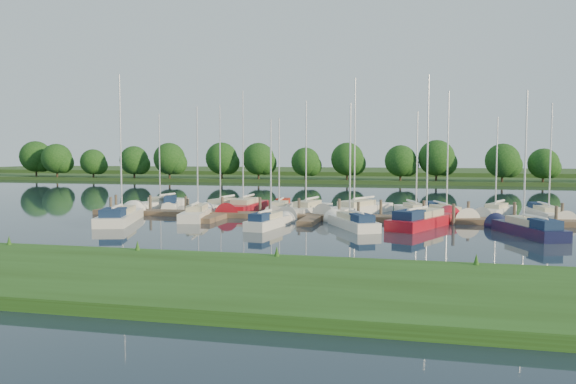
% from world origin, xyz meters
% --- Properties ---
extents(ground, '(260.00, 260.00, 0.00)m').
position_xyz_m(ground, '(0.00, 0.00, 0.00)').
color(ground, '#192532').
rests_on(ground, ground).
extents(near_bank, '(90.00, 10.00, 0.50)m').
position_xyz_m(near_bank, '(0.00, -16.00, 0.25)').
color(near_bank, '#234513').
rests_on(near_bank, ground).
extents(dock, '(40.00, 6.00, 0.40)m').
position_xyz_m(dock, '(0.00, 7.31, 0.20)').
color(dock, brown).
rests_on(dock, ground).
extents(mooring_pilings, '(38.24, 2.84, 2.00)m').
position_xyz_m(mooring_pilings, '(0.00, 8.43, 0.60)').
color(mooring_pilings, '#473D33').
rests_on(mooring_pilings, ground).
extents(far_shore, '(180.00, 30.00, 0.60)m').
position_xyz_m(far_shore, '(0.00, 75.00, 0.30)').
color(far_shore, '#2B481B').
rests_on(far_shore, ground).
extents(distant_hill, '(220.00, 40.00, 1.40)m').
position_xyz_m(distant_hill, '(0.00, 100.00, 0.70)').
color(distant_hill, '#2C4A20').
rests_on(distant_hill, ground).
extents(treeline, '(146.72, 9.34, 8.30)m').
position_xyz_m(treeline, '(-1.67, 61.88, 4.20)').
color(treeline, '#38281C').
rests_on(treeline, ground).
extents(sailboat_n_0, '(2.82, 7.61, 9.68)m').
position_xyz_m(sailboat_n_0, '(-16.87, 14.36, 0.28)').
color(sailboat_n_0, white).
rests_on(sailboat_n_0, ground).
extents(motorboat, '(2.74, 4.84, 1.50)m').
position_xyz_m(motorboat, '(-15.50, 13.39, 0.33)').
color(motorboat, white).
rests_on(motorboat, ground).
extents(sailboat_n_2, '(2.96, 8.19, 10.35)m').
position_xyz_m(sailboat_n_2, '(-10.05, 13.09, 0.27)').
color(sailboat_n_2, white).
rests_on(sailboat_n_2, ground).
extents(sailboat_n_3, '(2.34, 9.04, 11.57)m').
position_xyz_m(sailboat_n_3, '(-7.57, 12.33, 0.28)').
color(sailboat_n_3, '#A30F1C').
rests_on(sailboat_n_3, ground).
extents(sailboat_n_4, '(2.13, 7.02, 8.96)m').
position_xyz_m(sailboat_n_4, '(-4.27, 12.78, 0.31)').
color(sailboat_n_4, white).
rests_on(sailboat_n_4, ground).
extents(sailboat_n_5, '(3.34, 8.15, 10.44)m').
position_xyz_m(sailboat_n_5, '(-1.38, 11.23, 0.28)').
color(sailboat_n_5, white).
rests_on(sailboat_n_5, ground).
extents(sailboat_n_6, '(5.83, 9.56, 12.46)m').
position_xyz_m(sailboat_n_6, '(2.78, 12.46, 0.28)').
color(sailboat_n_6, white).
rests_on(sailboat_n_6, ground).
extents(sailboat_n_7, '(3.67, 7.30, 9.36)m').
position_xyz_m(sailboat_n_7, '(7.95, 12.65, 0.27)').
color(sailboat_n_7, white).
rests_on(sailboat_n_7, ground).
extents(sailboat_n_8, '(4.41, 8.75, 11.00)m').
position_xyz_m(sailboat_n_8, '(10.44, 12.34, 0.30)').
color(sailboat_n_8, white).
rests_on(sailboat_n_8, ground).
extents(sailboat_n_9, '(4.01, 6.76, 8.90)m').
position_xyz_m(sailboat_n_9, '(14.90, 14.63, 0.27)').
color(sailboat_n_9, white).
rests_on(sailboat_n_9, ground).
extents(sailboat_n_10, '(2.62, 7.84, 9.88)m').
position_xyz_m(sailboat_n_10, '(18.68, 12.92, 0.31)').
color(sailboat_n_10, white).
rests_on(sailboat_n_10, ground).
extents(sailboat_s_0, '(4.59, 9.53, 12.05)m').
position_xyz_m(sailboat_s_0, '(-14.78, 2.74, 0.33)').
color(sailboat_s_0, white).
rests_on(sailboat_s_0, ground).
extents(sailboat_s_1, '(2.93, 7.53, 9.70)m').
position_xyz_m(sailboat_s_1, '(-9.63, 5.96, 0.28)').
color(sailboat_s_1, white).
rests_on(sailboat_s_1, ground).
extents(sailboat_s_2, '(2.27, 6.35, 8.28)m').
position_xyz_m(sailboat_s_2, '(-2.45, 2.06, 0.33)').
color(sailboat_s_2, white).
rests_on(sailboat_s_2, ground).
extents(sailboat_s_3, '(4.55, 7.04, 9.44)m').
position_xyz_m(sailboat_s_3, '(3.48, 3.28, 0.33)').
color(sailboat_s_3, white).
rests_on(sailboat_s_3, ground).
extents(sailboat_s_4, '(5.27, 8.89, 11.67)m').
position_xyz_m(sailboat_s_4, '(8.60, 5.19, 0.34)').
color(sailboat_s_4, '#A30F1C').
rests_on(sailboat_s_4, ground).
extents(sailboat_s_5, '(3.98, 7.68, 10.01)m').
position_xyz_m(sailboat_s_5, '(15.21, 2.11, 0.34)').
color(sailboat_s_5, black).
rests_on(sailboat_s_5, ground).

